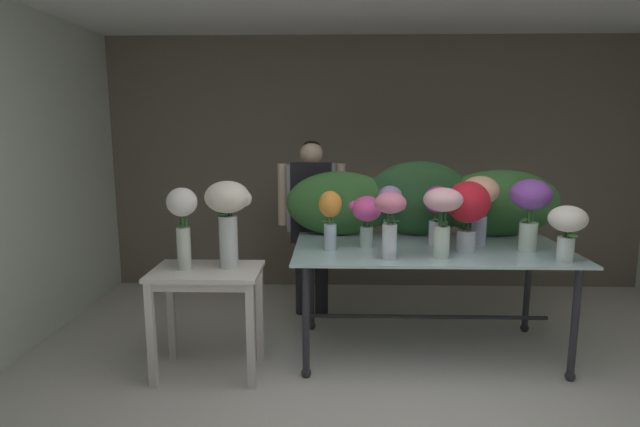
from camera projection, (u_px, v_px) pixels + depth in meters
ground_plane at (391, 348)px, 3.97m from camera, size 7.44×7.44×0.00m
wall_back at (377, 164)px, 5.36m from camera, size 5.73×0.12×2.62m
wall_left at (15, 180)px, 3.82m from camera, size 0.12×3.41×2.62m
display_table_glass at (430, 262)px, 3.77m from camera, size 2.01×1.04×0.83m
side_table_white at (207, 285)px, 3.46m from camera, size 0.74×0.50×0.75m
florist at (312, 210)px, 4.52m from camera, size 0.60×0.24×1.59m
foliage_backdrop at (426, 202)px, 4.10m from camera, size 2.22×0.28×0.61m
vase_peach_ranunculus at (480, 199)px, 3.78m from camera, size 0.28×0.28×0.52m
vase_sunset_snapdragons at (331, 214)px, 3.62m from camera, size 0.17×0.17×0.43m
vase_crimson_carnations at (468, 207)px, 3.55m from camera, size 0.33×0.30×0.51m
vase_magenta_anemones at (438, 209)px, 3.79m from camera, size 0.21×0.21×0.44m
vase_fuchsia_freesia at (366, 214)px, 3.71m from camera, size 0.24×0.22×0.38m
vase_ivory_tulips at (567, 226)px, 3.32m from camera, size 0.25×0.25×0.37m
vase_rosy_hydrangea at (390, 217)px, 3.38m from camera, size 0.21×0.21×0.45m
vase_blush_roses at (443, 211)px, 3.40m from camera, size 0.26×0.26×0.48m
vase_lilac_stock at (390, 206)px, 3.92m from camera, size 0.19×0.19×0.43m
vase_violet_lilies at (530, 203)px, 3.58m from camera, size 0.30×0.29×0.52m
vase_white_roses_tall at (182, 217)px, 3.38m from camera, size 0.20×0.20×0.56m
vase_cream_lisianthus_tall at (228, 211)px, 3.42m from camera, size 0.32×0.30×0.60m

